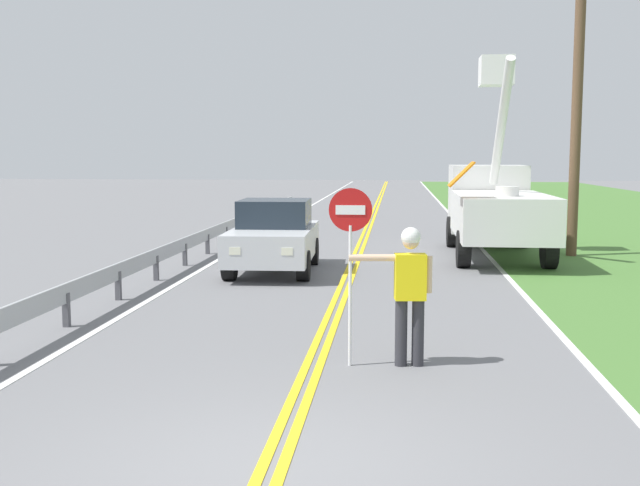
# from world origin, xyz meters

# --- Properties ---
(ground_plane) EXTENTS (160.00, 160.00, 0.00)m
(ground_plane) POSITION_xyz_m (0.00, 0.00, 0.00)
(ground_plane) COLOR slate
(centerline_yellow_left) EXTENTS (0.11, 110.00, 0.01)m
(centerline_yellow_left) POSITION_xyz_m (-0.09, 20.00, 0.01)
(centerline_yellow_left) COLOR yellow
(centerline_yellow_left) RESTS_ON ground
(centerline_yellow_right) EXTENTS (0.11, 110.00, 0.01)m
(centerline_yellow_right) POSITION_xyz_m (0.09, 20.00, 0.01)
(centerline_yellow_right) COLOR yellow
(centerline_yellow_right) RESTS_ON ground
(edge_line_right) EXTENTS (0.12, 110.00, 0.01)m
(edge_line_right) POSITION_xyz_m (3.60, 20.00, 0.01)
(edge_line_right) COLOR silver
(edge_line_right) RESTS_ON ground
(edge_line_left) EXTENTS (0.12, 110.00, 0.01)m
(edge_line_left) POSITION_xyz_m (-3.60, 20.00, 0.01)
(edge_line_left) COLOR silver
(edge_line_left) RESTS_ON ground
(flagger_worker) EXTENTS (1.08, 0.28, 1.83)m
(flagger_worker) POSITION_xyz_m (1.24, 3.51, 1.05)
(flagger_worker) COLOR #2D2D33
(flagger_worker) RESTS_ON ground
(stop_sign_paddle) EXTENTS (0.56, 0.04, 2.33)m
(stop_sign_paddle) POSITION_xyz_m (0.48, 3.43, 1.71)
(stop_sign_paddle) COLOR silver
(stop_sign_paddle) RESTS_ON ground
(utility_bucket_truck) EXTENTS (2.72, 6.83, 5.47)m
(utility_bucket_truck) POSITION_xyz_m (3.77, 15.01, 1.41)
(utility_bucket_truck) COLOR silver
(utility_bucket_truck) RESTS_ON ground
(oncoming_sedan_nearest) EXTENTS (2.02, 4.16, 1.70)m
(oncoming_sedan_nearest) POSITION_xyz_m (-1.82, 11.35, 0.83)
(oncoming_sedan_nearest) COLOR silver
(oncoming_sedan_nearest) RESTS_ON ground
(utility_pole_near) EXTENTS (1.80, 0.28, 8.11)m
(utility_pole_near) POSITION_xyz_m (5.88, 14.99, 4.24)
(utility_pole_near) COLOR brown
(utility_pole_near) RESTS_ON ground
(guardrail_left_shoulder) EXTENTS (0.10, 32.00, 0.71)m
(guardrail_left_shoulder) POSITION_xyz_m (-4.20, 15.51, 0.52)
(guardrail_left_shoulder) COLOR #9EA0A3
(guardrail_left_shoulder) RESTS_ON ground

